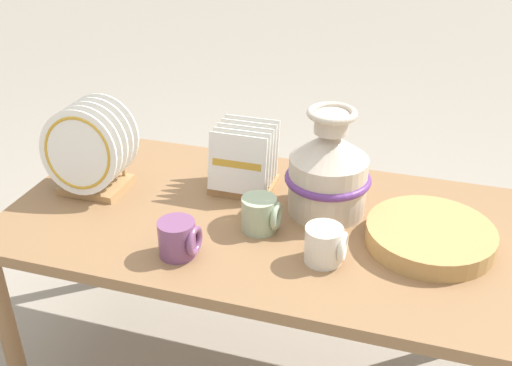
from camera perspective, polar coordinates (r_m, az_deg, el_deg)
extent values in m
cube|color=olive|center=(1.76, 0.00, -3.63)|extent=(1.46, 0.78, 0.03)
cylinder|color=olive|center=(2.00, -22.52, -13.00)|extent=(0.06, 0.06, 0.60)
cylinder|color=olive|center=(2.44, -13.02, -3.19)|extent=(0.06, 0.06, 0.60)
cylinder|color=olive|center=(2.18, 20.27, -8.66)|extent=(0.06, 0.06, 0.60)
cylinder|color=beige|center=(1.75, 6.82, -0.15)|extent=(0.23, 0.23, 0.17)
cone|color=beige|center=(1.69, 7.06, 3.59)|extent=(0.23, 0.23, 0.08)
cylinder|color=beige|center=(1.67, 7.20, 5.71)|extent=(0.10, 0.10, 0.06)
torus|color=beige|center=(1.65, 7.26, 6.61)|extent=(0.14, 0.14, 0.02)
torus|color=#60337A|center=(1.74, 6.85, 0.45)|extent=(0.25, 0.25, 0.02)
cube|color=tan|center=(1.96, -15.00, -0.15)|extent=(0.19, 0.16, 0.02)
cylinder|color=tan|center=(2.02, -15.91, 2.18)|extent=(0.01, 0.01, 0.08)
cylinder|color=tan|center=(1.95, -12.54, 1.69)|extent=(0.01, 0.01, 0.08)
cylinder|color=white|center=(1.85, -16.63, 2.73)|extent=(0.26, 0.06, 0.26)
torus|color=gold|center=(1.84, -16.67, 2.72)|extent=(0.22, 0.05, 0.22)
cylinder|color=white|center=(1.87, -16.08, 3.19)|extent=(0.26, 0.06, 0.26)
cylinder|color=white|center=(1.90, -15.54, 3.63)|extent=(0.26, 0.06, 0.26)
cylinder|color=white|center=(1.92, -15.01, 4.06)|extent=(0.26, 0.06, 0.26)
cylinder|color=white|center=(1.95, -14.50, 4.48)|extent=(0.26, 0.06, 0.26)
cube|color=tan|center=(1.90, -1.11, -0.11)|extent=(0.19, 0.16, 0.02)
cylinder|color=tan|center=(1.95, -2.44, 2.30)|extent=(0.01, 0.01, 0.08)
cylinder|color=tan|center=(1.91, 1.40, 1.77)|extent=(0.01, 0.01, 0.08)
cube|color=white|center=(1.79, -1.83, 1.79)|extent=(0.18, 0.04, 0.18)
cube|color=white|center=(1.82, -1.48, 2.27)|extent=(0.18, 0.04, 0.18)
cube|color=white|center=(1.85, -1.14, 2.73)|extent=(0.18, 0.04, 0.18)
cube|color=white|center=(1.88, -0.81, 3.18)|extent=(0.18, 0.04, 0.18)
cube|color=white|center=(1.91, -0.49, 3.61)|extent=(0.18, 0.04, 0.18)
cube|color=gold|center=(1.79, -1.85, 1.77)|extent=(0.15, 0.01, 0.02)
cylinder|color=tan|center=(1.69, 16.13, -5.55)|extent=(0.34, 0.34, 0.01)
cylinder|color=tan|center=(1.69, 16.17, -5.30)|extent=(0.34, 0.34, 0.01)
cylinder|color=tan|center=(1.68, 16.21, -5.04)|extent=(0.34, 0.34, 0.01)
cylinder|color=tan|center=(1.68, 16.25, -4.79)|extent=(0.34, 0.34, 0.01)
cylinder|color=tan|center=(1.68, 16.30, -4.53)|extent=(0.34, 0.34, 0.01)
cylinder|color=tan|center=(1.67, 16.34, -4.28)|extent=(0.34, 0.34, 0.01)
cylinder|color=#7A4770|center=(1.58, -7.53, -5.24)|extent=(0.10, 0.10, 0.10)
torus|color=#7A4770|center=(1.56, -5.87, -5.50)|extent=(0.02, 0.08, 0.08)
cylinder|color=silver|center=(1.56, 6.45, -5.84)|extent=(0.10, 0.10, 0.10)
torus|color=silver|center=(1.55, 8.25, -6.06)|extent=(0.02, 0.08, 0.08)
cylinder|color=#9EB28E|center=(1.67, 0.29, -2.96)|extent=(0.10, 0.10, 0.10)
torus|color=#9EB28E|center=(1.66, 1.94, -3.17)|extent=(0.02, 0.08, 0.08)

